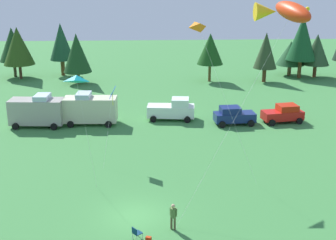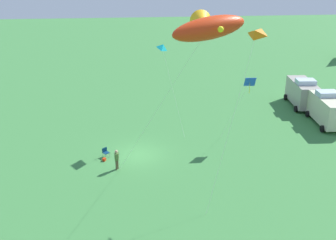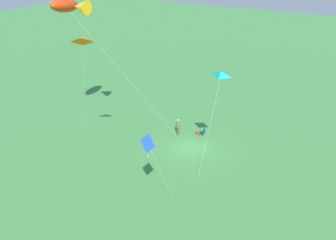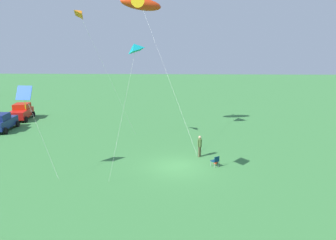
{
  "view_description": "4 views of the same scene",
  "coord_description": "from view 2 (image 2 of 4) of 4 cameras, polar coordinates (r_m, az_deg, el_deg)",
  "views": [
    {
      "loc": [
        0.82,
        -27.27,
        15.38
      ],
      "look_at": [
        2.17,
        0.36,
        6.46
      ],
      "focal_mm": 50.0,
      "sensor_mm": 36.0,
      "label": 1
    },
    {
      "loc": [
        30.61,
        -0.24,
        16.29
      ],
      "look_at": [
        3.49,
        2.29,
        4.68
      ],
      "focal_mm": 42.0,
      "sensor_mm": 36.0,
      "label": 2
    },
    {
      "loc": [
        -14.59,
        28.99,
        17.98
      ],
      "look_at": [
        0.7,
        3.04,
        3.98
      ],
      "focal_mm": 42.0,
      "sensor_mm": 36.0,
      "label": 3
    },
    {
      "loc": [
        -22.92,
        -0.14,
        8.8
      ],
      "look_at": [
        -0.13,
        0.69,
        3.59
      ],
      "focal_mm": 35.0,
      "sensor_mm": 36.0,
      "label": 4
    }
  ],
  "objects": [
    {
      "name": "kite_delta_orange",
      "position": [
        27.38,
        12.44,
        12.09
      ],
      "size": [
        4.85,
        4.31,
        11.76
      ],
      "color": "orange",
      "rests_on": "ground"
    },
    {
      "name": "van_camper_beige",
      "position": [
        43.22,
        22.16,
        1.49
      ],
      "size": [
        5.49,
        2.8,
        3.34
      ],
      "rotation": [
        0.0,
        0.0,
        3.1
      ],
      "color": "beige",
      "rests_on": "ground"
    },
    {
      "name": "van_motorhome_grey",
      "position": [
        47.53,
        18.9,
        3.85
      ],
      "size": [
        5.55,
        2.93,
        3.34
      ],
      "rotation": [
        0.0,
        0.0,
        -0.07
      ],
      "color": "#A09A8F",
      "rests_on": "ground"
    },
    {
      "name": "kite_delta_teal",
      "position": [
        35.2,
        -0.67,
        10.56
      ],
      "size": [
        1.4,
        2.47,
        9.03
      ],
      "color": "#0C9198",
      "rests_on": "ground"
    },
    {
      "name": "backpack_on_grass",
      "position": [
        33.99,
        -9.24,
        -5.68
      ],
      "size": [
        0.38,
        0.33,
        0.22
      ],
      "primitive_type": "cube",
      "rotation": [
        0.0,
        0.0,
        5.88
      ],
      "color": "#B92B0C",
      "rests_on": "ground"
    },
    {
      "name": "kite_diamond_blue",
      "position": [
        35.76,
        11.75,
        5.27
      ],
      "size": [
        1.09,
        2.71,
        6.2
      ],
      "color": "blue",
      "rests_on": "ground"
    },
    {
      "name": "kite_large_fish",
      "position": [
        21.18,
        5.7,
        13.32
      ],
      "size": [
        9.26,
        7.54,
        13.59
      ],
      "color": "red",
      "rests_on": "ground"
    },
    {
      "name": "folding_chair",
      "position": [
        34.44,
        -9.07,
        -4.55
      ],
      "size": [
        0.67,
        0.67,
        0.82
      ],
      "rotation": [
        0.0,
        0.0,
        0.67
      ],
      "color": "#0A3051",
      "rests_on": "ground"
    },
    {
      "name": "person_kite_flyer",
      "position": [
        32.13,
        -7.46,
        -5.51
      ],
      "size": [
        0.5,
        0.46,
        1.74
      ],
      "rotation": [
        0.0,
        0.0,
        1.11
      ],
      "color": "brown",
      "rests_on": "ground"
    },
    {
      "name": "ground_plane",
      "position": [
        34.68,
        -4.33,
        -5.01
      ],
      "size": [
        160.0,
        160.0,
        0.0
      ],
      "primitive_type": "plane",
      "color": "#397B3C"
    }
  ]
}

